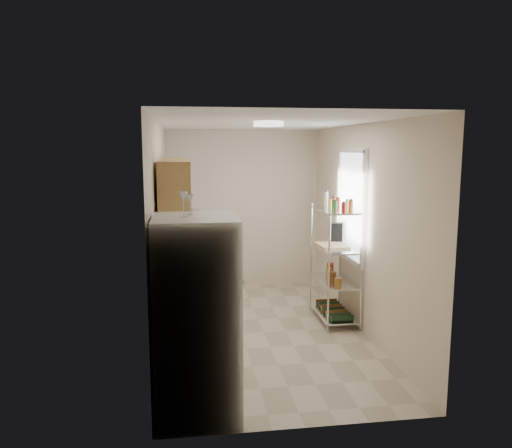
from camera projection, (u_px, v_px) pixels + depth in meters
The scene contains 16 objects.
room at pixel (264, 231), 6.10m from camera, with size 2.52×4.42×2.62m.
counter_run at pixel (189, 291), 6.53m from camera, with size 0.63×3.51×0.90m.
upper_cabinets at pixel (176, 189), 5.97m from camera, with size 0.33×2.20×0.72m, color tan.
range_hood at pixel (182, 215), 6.83m from camera, with size 0.50×0.60×0.12m, color #B7BABC.
window at pixel (351, 206), 6.58m from camera, with size 0.06×1.00×1.46m, color white.
bakers_rack at pixel (336, 240), 6.56m from camera, with size 0.45×0.90×1.73m.
ceiling_dome at pixel (268, 124), 5.61m from camera, with size 0.34×0.34×0.06m, color white.
refrigerator at pixel (197, 317), 4.28m from camera, with size 0.71×0.71×1.74m, color white.
wine_glass_a at pixel (184, 205), 4.07m from camera, with size 0.08×0.08×0.22m, color silver, non-canonical shape.
wine_glass_b at pixel (190, 205), 4.24m from camera, with size 0.06×0.06×0.18m, color silver, non-canonical shape.
rice_cooker at pixel (191, 251), 6.36m from camera, with size 0.24×0.24×0.19m, color silver.
frying_pan_large at pixel (184, 250), 6.82m from camera, with size 0.28×0.28×0.05m, color black.
frying_pan_small at pixel (185, 250), 6.82m from camera, with size 0.24×0.24×0.05m, color black.
cutting_board at pixel (332, 245), 6.59m from camera, with size 0.35×0.46×0.03m, color tan.
espresso_machine at pixel (336, 231), 6.88m from camera, with size 0.17×0.26×0.30m, color black.
storage_bag at pixel (330, 269), 6.96m from camera, with size 0.09×0.13×0.15m, color #953012.
Camera 1 is at (-0.95, -5.94, 2.30)m, focal length 35.00 mm.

